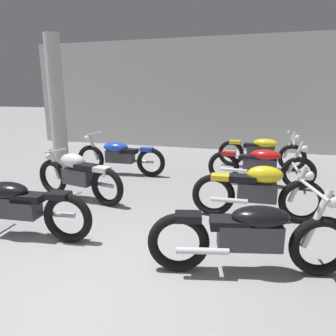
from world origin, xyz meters
name	(u,v)px	position (x,y,z in m)	size (l,w,h in m)	color
ground_plane	(78,296)	(0.00, 0.00, 0.00)	(60.00, 60.00, 0.00)	gray
back_wall	(213,95)	(0.00, 8.28, 1.80)	(13.08, 0.24, 3.60)	#BCBAB7
support_pillar	(57,105)	(-3.12, 4.23, 1.60)	(0.36, 0.36, 3.20)	#BCBAB7
motorcycle_left_row_0	(14,205)	(-1.48, 0.88, 0.45)	(2.17, 0.68, 0.97)	black
motorcycle_left_row_1	(78,175)	(-1.50, 2.42, 0.46)	(1.95, 0.60, 0.88)	black
motorcycle_left_row_2	(120,156)	(-1.54, 4.23, 0.45)	(2.17, 0.68, 0.97)	black
motorcycle_right_row_0	(251,234)	(1.55, 0.88, 0.45)	(2.14, 0.82, 0.97)	black
motorcycle_right_row_1	(257,191)	(1.60, 2.42, 0.46)	(1.97, 0.48, 0.88)	black
motorcycle_right_row_2	(260,164)	(1.63, 4.26, 0.45)	(2.17, 0.68, 0.97)	black
motorcycle_right_row_3	(261,151)	(1.63, 5.80, 0.45)	(2.17, 0.68, 0.97)	black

